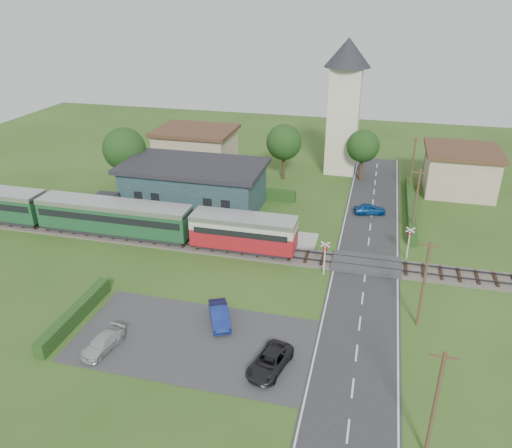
% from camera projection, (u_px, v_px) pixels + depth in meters
% --- Properties ---
extents(ground, '(120.00, 120.00, 0.00)m').
position_uv_depth(ground, '(255.00, 263.00, 46.13)').
color(ground, '#2D4C19').
extents(railway_track, '(76.00, 3.20, 0.49)m').
position_uv_depth(railway_track, '(260.00, 252.00, 47.83)').
color(railway_track, '#4C443D').
rests_on(railway_track, ground).
extents(road, '(6.00, 70.00, 0.05)m').
position_uv_depth(road, '(365.00, 277.00, 43.88)').
color(road, '#28282B').
rests_on(road, ground).
extents(car_park, '(17.00, 9.00, 0.08)m').
position_uv_depth(car_park, '(193.00, 340.00, 35.92)').
color(car_park, '#333335').
rests_on(car_park, ground).
extents(crossing_deck, '(6.20, 3.40, 0.45)m').
position_uv_depth(crossing_deck, '(366.00, 264.00, 45.55)').
color(crossing_deck, '#333335').
rests_on(crossing_deck, ground).
extents(platform, '(30.00, 3.00, 0.45)m').
position_uv_depth(platform, '(176.00, 226.00, 52.82)').
color(platform, gray).
rests_on(platform, ground).
extents(equipment_hut, '(2.30, 2.30, 2.55)m').
position_uv_depth(equipment_hut, '(106.00, 206.00, 53.96)').
color(equipment_hut, beige).
rests_on(equipment_hut, platform).
extents(station_building, '(16.00, 9.00, 5.30)m').
position_uv_depth(station_building, '(194.00, 186.00, 56.85)').
color(station_building, '#20363E').
rests_on(station_building, ground).
extents(train, '(43.20, 2.90, 3.40)m').
position_uv_depth(train, '(86.00, 213.00, 51.06)').
color(train, '#232328').
rests_on(train, ground).
extents(church_tower, '(6.00, 6.00, 17.60)m').
position_uv_depth(church_tower, '(345.00, 97.00, 65.21)').
color(church_tower, beige).
rests_on(church_tower, ground).
extents(house_west, '(10.80, 8.80, 5.50)m').
position_uv_depth(house_west, '(196.00, 148.00, 70.21)').
color(house_west, tan).
rests_on(house_west, ground).
extents(house_east, '(8.80, 8.80, 5.50)m').
position_uv_depth(house_east, '(460.00, 170.00, 61.52)').
color(house_east, tan).
rests_on(house_east, ground).
extents(hedge_carpark, '(0.80, 9.00, 1.20)m').
position_uv_depth(hedge_carpark, '(75.00, 315.00, 37.81)').
color(hedge_carpark, '#193814').
rests_on(hedge_carpark, ground).
extents(hedge_roadside, '(0.80, 18.00, 1.20)m').
position_uv_depth(hedge_roadside, '(411.00, 206.00, 56.73)').
color(hedge_roadside, '#193814').
rests_on(hedge_roadside, ground).
extents(hedge_station, '(22.00, 0.80, 1.30)m').
position_uv_depth(hedge_station, '(208.00, 189.00, 61.67)').
color(hedge_station, '#193814').
rests_on(hedge_station, ground).
extents(tree_a, '(5.20, 5.20, 8.00)m').
position_uv_depth(tree_a, '(124.00, 149.00, 60.58)').
color(tree_a, '#332316').
rests_on(tree_a, ground).
extents(tree_b, '(4.60, 4.60, 7.34)m').
position_uv_depth(tree_b, '(284.00, 142.00, 64.61)').
color(tree_b, '#332316').
rests_on(tree_b, ground).
extents(tree_c, '(4.20, 4.20, 6.78)m').
position_uv_depth(tree_c, '(363.00, 146.00, 64.28)').
color(tree_c, '#332316').
rests_on(tree_c, ground).
extents(utility_pole_a, '(1.40, 0.22, 7.00)m').
position_uv_depth(utility_pole_a, '(435.00, 404.00, 25.63)').
color(utility_pole_a, '#473321').
rests_on(utility_pole_a, ground).
extents(utility_pole_b, '(1.40, 0.22, 7.00)m').
position_uv_depth(utility_pole_b, '(424.00, 284.00, 36.15)').
color(utility_pole_b, '#473321').
rests_on(utility_pole_b, ground).
extents(utility_pole_c, '(1.40, 0.22, 7.00)m').
position_uv_depth(utility_pole_c, '(416.00, 201.00, 50.18)').
color(utility_pole_c, '#473321').
rests_on(utility_pole_c, ground).
extents(utility_pole_d, '(1.40, 0.22, 7.00)m').
position_uv_depth(utility_pole_d, '(413.00, 165.00, 60.70)').
color(utility_pole_d, '#473321').
rests_on(utility_pole_d, ground).
extents(crossing_signal_near, '(0.84, 0.28, 3.28)m').
position_uv_depth(crossing_signal_near, '(325.00, 253.00, 43.43)').
color(crossing_signal_near, silver).
rests_on(crossing_signal_near, ground).
extents(crossing_signal_far, '(0.84, 0.28, 3.28)m').
position_uv_depth(crossing_signal_far, '(409.00, 238.00, 46.03)').
color(crossing_signal_far, silver).
rests_on(crossing_signal_far, ground).
extents(streetlamp_west, '(0.30, 0.30, 5.15)m').
position_uv_depth(streetlamp_west, '(134.00, 152.00, 67.28)').
color(streetlamp_west, '#3F3F47').
rests_on(streetlamp_west, ground).
extents(streetlamp_east, '(0.30, 0.30, 5.15)m').
position_uv_depth(streetlamp_east, '(425.00, 158.00, 64.94)').
color(streetlamp_east, '#3F3F47').
rests_on(streetlamp_east, ground).
extents(car_on_road, '(3.75, 2.28, 1.19)m').
position_uv_depth(car_on_road, '(370.00, 209.00, 55.92)').
color(car_on_road, navy).
rests_on(car_on_road, road).
extents(car_park_blue, '(2.82, 4.03, 1.26)m').
position_uv_depth(car_park_blue, '(219.00, 315.00, 37.57)').
color(car_park_blue, navy).
rests_on(car_park_blue, car_park).
extents(car_park_silver, '(2.15, 3.87, 1.06)m').
position_uv_depth(car_park_silver, '(103.00, 343.00, 34.77)').
color(car_park_silver, '#BEBEBE').
rests_on(car_park_silver, car_park).
extents(car_park_dark, '(2.84, 4.53, 1.17)m').
position_uv_depth(car_park_dark, '(270.00, 362.00, 32.94)').
color(car_park_dark, black).
rests_on(car_park_dark, car_park).
extents(pedestrian_near, '(0.75, 0.51, 1.98)m').
position_uv_depth(pedestrian_near, '(246.00, 226.00, 49.95)').
color(pedestrian_near, gray).
rests_on(pedestrian_near, platform).
extents(pedestrian_far, '(0.76, 0.90, 1.64)m').
position_uv_depth(pedestrian_far, '(133.00, 215.00, 52.94)').
color(pedestrian_far, gray).
rests_on(pedestrian_far, platform).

